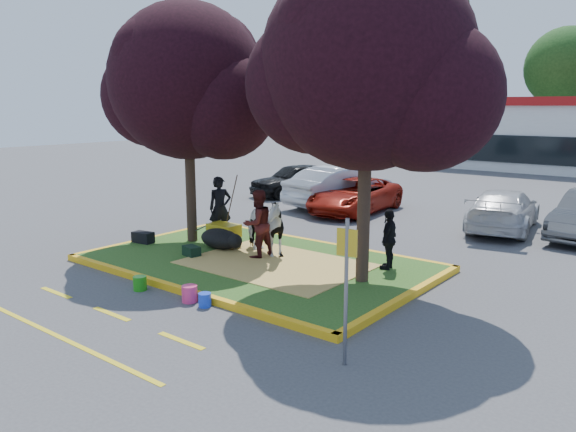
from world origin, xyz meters
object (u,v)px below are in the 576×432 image
Objects in this scene: wheelbarrow at (224,231)px; bucket_pink at (190,294)px; car_black at (295,179)px; car_silver at (340,187)px; cow at (262,226)px; calf at (220,239)px; bucket_green at (140,283)px; sign_post at (346,277)px; handler at (220,208)px; bucket_blue at (205,300)px.

wheelbarrow is 4.16m from bucket_pink.
car_black reaches higher than wheelbarrow.
cow is at bearing 120.25° from car_silver.
calf is 0.30× the size of car_black.
bucket_pink is at bearing 7.04° from bucket_green.
sign_post is at bearing -113.47° from cow.
handler is (-2.04, 0.51, 0.15)m from cow.
bucket_green is 13.47m from car_black.
calf is 0.54× the size of sign_post.
bucket_green reaches higher than bucket_blue.
bucket_pink is 0.07× the size of car_silver.
cow is 3.51m from bucket_pink.
calf is 0.69× the size of handler.
car_black is 0.87× the size of car_silver.
wheelbarrow is at bearing 140.62° from sign_post.
bucket_blue is at bearing 164.73° from sign_post.
car_silver reaches higher than car_black.
car_silver is at bearing 34.02° from handler.
handler is 6.52× the size of bucket_blue.
cow is 5.73× the size of bucket_green.
bucket_green is at bearing 168.86° from sign_post.
bucket_green is 1.41m from bucket_pink.
handler reaches higher than cow.
wheelbarrow is 0.33× the size of car_silver.
cow is at bearing 5.74° from calf.
calf is at bearing 103.71° from bucket_green.
car_black is 3.25m from car_silver.
wheelbarrow reaches higher than bucket_green.
wheelbarrow is 3.72m from bucket_green.
car_black is (-4.53, 9.16, 0.29)m from calf.
car_silver reaches higher than bucket_blue.
handler is 5.19m from bucket_blue.
sign_post is 16.56m from car_black.
handler is 8.15m from sign_post.
sign_post is 7.46× the size of bucket_green.
cow is 3.60m from bucket_green.
calf is at bearing 130.81° from bucket_blue.
car_black is at bearing 120.38° from bucket_blue.
bucket_blue is (0.44, 0.00, -0.03)m from bucket_pink.
handler is at bearing -49.23° from car_black.
calf is 0.80× the size of wheelbarrow.
cow is 8.25m from car_silver.
calf is at bearing 116.36° from cow.
sign_post is 0.49× the size of car_silver.
sign_post is (4.91, -3.74, 0.51)m from cow.
bucket_green is (-0.48, -3.49, -0.74)m from cow.
car_black reaches higher than bucket_pink.
sign_post is 13.84m from car_silver.
bucket_blue is 0.07× the size of car_black.
wheelbarrow is 9.81m from car_black.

